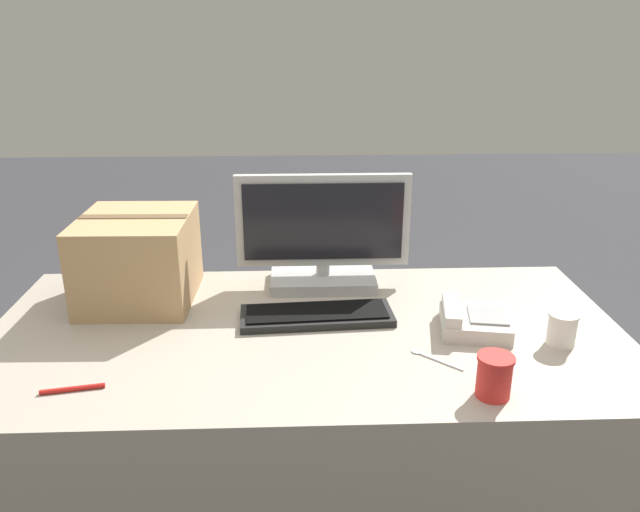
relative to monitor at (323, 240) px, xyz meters
name	(u,v)px	position (x,y,z in m)	size (l,w,h in m)	color
office_desk	(307,436)	(-0.06, -0.32, -0.52)	(1.80, 0.90, 0.73)	#A89E8E
monitor	(323,240)	(0.00, 0.00, 0.00)	(0.56, 0.21, 0.37)	#B7B7B7
keyboard	(317,315)	(-0.03, -0.26, -0.14)	(0.45, 0.19, 0.03)	black
desk_phone	(472,321)	(0.41, -0.34, -0.13)	(0.22, 0.22, 0.08)	beige
paper_cup_left	(494,376)	(0.37, -0.67, -0.10)	(0.09, 0.09, 0.10)	red
paper_cup_right	(562,329)	(0.62, -0.43, -0.11)	(0.08, 0.08, 0.09)	white
spoon	(430,357)	(0.26, -0.49, -0.15)	(0.12, 0.12, 0.00)	silver
cardboard_box	(138,259)	(-0.58, -0.09, -0.02)	(0.34, 0.36, 0.27)	tan
pen_marker	(73,389)	(-0.62, -0.61, -0.15)	(0.15, 0.04, 0.01)	red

